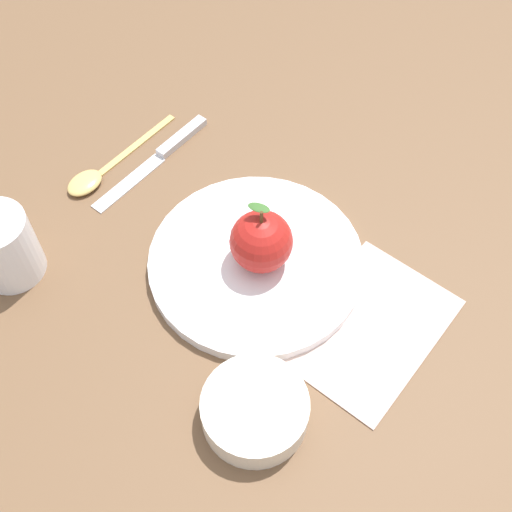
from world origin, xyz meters
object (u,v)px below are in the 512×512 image
object	(u,v)px
dinner_plate	(256,262)
spoon	(97,173)
apple	(261,241)
knife	(162,154)
cup	(2,245)
side_bowl	(255,409)
linen_napkin	(370,327)

from	to	relation	value
dinner_plate	spoon	world-z (taller)	dinner_plate
dinner_plate	apple	distance (m)	0.04
dinner_plate	apple	bearing A→B (deg)	-118.96
dinner_plate	spoon	distance (m)	0.24
apple	knife	bearing A→B (deg)	20.82
apple	cup	xyz separation A→B (m)	(0.07, 0.27, -0.00)
apple	side_bowl	distance (m)	0.18
dinner_plate	knife	size ratio (longest dim) A/B	1.45
dinner_plate	knife	distance (m)	0.21
knife	linen_napkin	distance (m)	0.35
dinner_plate	cup	world-z (taller)	cup
cup	linen_napkin	distance (m)	0.41
side_bowl	knife	distance (m)	0.37
side_bowl	linen_napkin	size ratio (longest dim) A/B	0.57
spoon	linen_napkin	world-z (taller)	spoon
cup	spoon	xyz separation A→B (m)	(0.11, -0.11, -0.04)
linen_napkin	knife	bearing A→B (deg)	28.56
knife	spoon	xyz separation A→B (m)	(-0.01, 0.08, 0.00)
cup	linen_napkin	size ratio (longest dim) A/B	0.46
cup	knife	xyz separation A→B (m)	(0.13, -0.19, -0.04)
cup	apple	bearing A→B (deg)	-105.15
side_bowl	spoon	xyz separation A→B (m)	(0.36, 0.11, -0.02)
apple	dinner_plate	bearing A→B (deg)	61.04
knife	apple	bearing A→B (deg)	-159.18
side_bowl	linen_napkin	world-z (taller)	side_bowl
side_bowl	spoon	bearing A→B (deg)	16.57
dinner_plate	side_bowl	size ratio (longest dim) A/B	2.32
dinner_plate	knife	world-z (taller)	dinner_plate
apple	cup	world-z (taller)	apple
side_bowl	spoon	world-z (taller)	side_bowl
apple	side_bowl	xyz separation A→B (m)	(-0.17, 0.05, -0.03)
knife	linen_napkin	bearing A→B (deg)	-151.44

